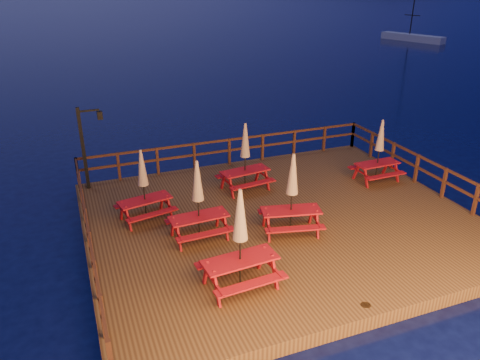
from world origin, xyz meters
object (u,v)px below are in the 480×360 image
(sailboat, at_px, (412,38))
(picnic_table_2, at_px, (292,193))
(picnic_table_1, at_px, (198,199))
(lamp_post, at_px, (87,141))
(picnic_table_0, at_px, (379,150))

(sailboat, xyz_separation_m, picnic_table_2, (-33.88, -35.27, 1.33))
(picnic_table_1, xyz_separation_m, picnic_table_2, (2.65, -0.65, 0.04))
(lamp_post, relative_size, picnic_table_2, 1.19)
(picnic_table_0, bearing_deg, sailboat, 47.25)
(picnic_table_1, distance_m, picnic_table_2, 2.73)
(picnic_table_1, bearing_deg, picnic_table_2, -16.42)
(picnic_table_2, bearing_deg, sailboat, 59.44)
(picnic_table_0, bearing_deg, picnic_table_1, -168.94)
(picnic_table_0, relative_size, picnic_table_1, 0.96)
(lamp_post, distance_m, picnic_table_1, 5.49)
(sailboat, relative_size, picnic_table_0, 4.85)
(picnic_table_0, bearing_deg, picnic_table_2, -155.68)
(picnic_table_0, distance_m, picnic_table_2, 5.24)
(lamp_post, bearing_deg, sailboat, 37.29)
(picnic_table_0, height_order, picnic_table_1, picnic_table_1)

